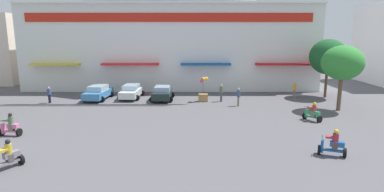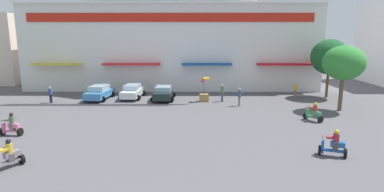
{
  "view_description": "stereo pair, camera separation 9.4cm",
  "coord_description": "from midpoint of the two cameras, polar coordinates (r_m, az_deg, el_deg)",
  "views": [
    {
      "loc": [
        2.57,
        -5.48,
        6.52
      ],
      "look_at": [
        2.5,
        19.77,
        1.54
      ],
      "focal_mm": 29.15,
      "sensor_mm": 36.0,
      "label": 1
    },
    {
      "loc": [
        2.66,
        -5.48,
        6.52
      ],
      "look_at": [
        2.5,
        19.77,
        1.54
      ],
      "focal_mm": 29.15,
      "sensor_mm": 36.0,
      "label": 2
    }
  ],
  "objects": [
    {
      "name": "scooter_rider_3",
      "position": [
        25.64,
        21.47,
        -2.97
      ],
      "size": [
        1.21,
        1.54,
        1.49
      ],
      "color": "black",
      "rests_on": "ground"
    },
    {
      "name": "plaza_tree_3",
      "position": [
        35.36,
        23.93,
        6.55
      ],
      "size": [
        3.74,
        3.96,
        6.09
      ],
      "color": "brown",
      "rests_on": "ground"
    },
    {
      "name": "pedestrian_1",
      "position": [
        30.84,
        5.65,
        0.77
      ],
      "size": [
        0.47,
        0.47,
        1.73
      ],
      "color": "#42484D",
      "rests_on": "ground"
    },
    {
      "name": "scooter_rider_6",
      "position": [
        18.77,
        24.59,
        -8.18
      ],
      "size": [
        1.52,
        1.02,
        1.53
      ],
      "color": "black",
      "rests_on": "ground"
    },
    {
      "name": "pedestrian_2",
      "position": [
        33.11,
        -24.39,
        0.38
      ],
      "size": [
        0.55,
        0.55,
        1.6
      ],
      "color": "#1F1A2E",
      "rests_on": "ground"
    },
    {
      "name": "scooter_rider_5",
      "position": [
        23.64,
        -30.07,
        -4.8
      ],
      "size": [
        1.41,
        0.66,
        1.55
      ],
      "color": "black",
      "rests_on": "ground"
    },
    {
      "name": "scooter_rider_2",
      "position": [
        18.07,
        -30.51,
        -9.54
      ],
      "size": [
        1.24,
        1.54,
        1.5
      ],
      "color": "black",
      "rests_on": "ground"
    },
    {
      "name": "parked_car_1",
      "position": [
        33.0,
        -10.76,
        0.85
      ],
      "size": [
        2.4,
        4.29,
        1.43
      ],
      "color": "white",
      "rests_on": "ground"
    },
    {
      "name": "colonial_building",
      "position": [
        41.04,
        -3.39,
        13.61
      ],
      "size": [
        34.64,
        14.98,
        19.7
      ],
      "color": "white",
      "rests_on": "ground"
    },
    {
      "name": "pedestrian_0",
      "position": [
        34.24,
        18.48,
        1.18
      ],
      "size": [
        0.41,
        0.41,
        1.63
      ],
      "color": "#7E6460",
      "rests_on": "ground"
    },
    {
      "name": "parked_car_2",
      "position": [
        31.6,
        -5.17,
        0.55
      ],
      "size": [
        2.37,
        3.9,
        1.42
      ],
      "color": "#1C2B2A",
      "rests_on": "ground"
    },
    {
      "name": "balloon_vendor_cart",
      "position": [
        30.77,
        2.33,
        0.92
      ],
      "size": [
        0.94,
        0.78,
        2.48
      ],
      "color": "#9C7743",
      "rests_on": "ground"
    },
    {
      "name": "parked_car_0",
      "position": [
        33.17,
        -16.52,
        0.66
      ],
      "size": [
        2.58,
        4.48,
        1.46
      ],
      "color": "#3E84C4",
      "rests_on": "ground"
    },
    {
      "name": "ground_plane",
      "position": [
        19.77,
        -7.34,
        -8.19
      ],
      "size": [
        128.0,
        128.0,
        0.0
      ],
      "primitive_type": "plane",
      "color": "#545257"
    },
    {
      "name": "plaza_tree_1",
      "position": [
        29.56,
        26.1,
        5.42
      ],
      "size": [
        3.48,
        3.45,
        5.64
      ],
      "color": "brown",
      "rests_on": "ground"
    },
    {
      "name": "pedestrian_3",
      "position": [
        29.1,
        8.75,
        0.05
      ],
      "size": [
        0.38,
        0.38,
        1.7
      ],
      "color": "#6A7655",
      "rests_on": "ground"
    }
  ]
}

